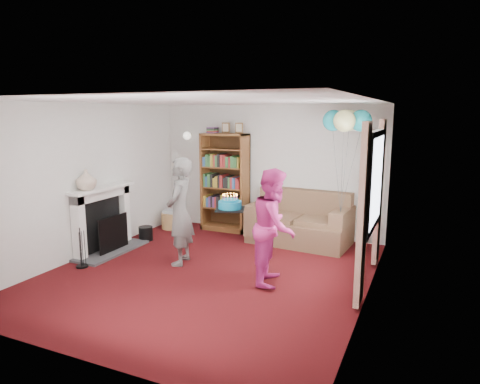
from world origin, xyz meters
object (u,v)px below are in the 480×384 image
at_px(person_striped, 180,212).
at_px(person_magenta, 274,226).
at_px(sofa, 301,224).
at_px(birthday_cake, 230,205).
at_px(bookcase, 226,183).

height_order(person_striped, person_magenta, person_striped).
bearing_deg(sofa, person_magenta, -79.91).
bearing_deg(person_magenta, birthday_cake, 94.47).
xyz_separation_m(person_magenta, birthday_cake, (-0.60, -0.16, 0.28)).
distance_m(bookcase, sofa, 1.76).
xyz_separation_m(bookcase, person_magenta, (1.82, -2.20, -0.15)).
bearing_deg(birthday_cake, person_magenta, 14.81).
distance_m(sofa, person_magenta, 2.04).
distance_m(sofa, person_striped, 2.38).
distance_m(person_striped, birthday_cake, 1.06).
bearing_deg(person_magenta, person_striped, 75.49).
xyz_separation_m(person_striped, birthday_cake, (0.99, -0.27, 0.25)).
relative_size(bookcase, birthday_cake, 5.55).
bearing_deg(sofa, person_striped, -122.42).
relative_size(person_striped, person_magenta, 1.04).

